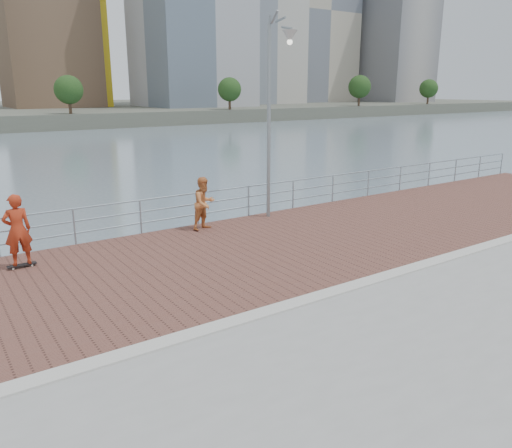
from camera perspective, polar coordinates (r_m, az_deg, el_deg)
water at (r=12.06m, az=5.62°, el=-17.46°), size 400.00×400.00×0.00m
brick_lane at (r=13.85m, az=-3.74°, el=-3.71°), size 40.00×6.80×0.02m
curb at (r=11.10m, az=5.89°, el=-8.60°), size 40.00×0.40×0.06m
guardrail at (r=16.57m, az=-9.79°, el=1.73°), size 39.06×0.06×1.13m
street_lamp at (r=17.11m, az=2.49°, el=15.86°), size 0.48×1.40×6.60m
skateboard at (r=14.30m, az=-25.18°, el=-4.26°), size 0.71×0.20×0.08m
skateboarder at (r=14.03m, az=-25.62°, el=-0.60°), size 0.69×0.46×1.85m
bystander at (r=16.31m, az=-5.93°, el=2.36°), size 0.98×0.85×1.73m
shoreline_trees at (r=91.53m, az=-12.44°, el=14.81°), size 169.54×5.17×6.89m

